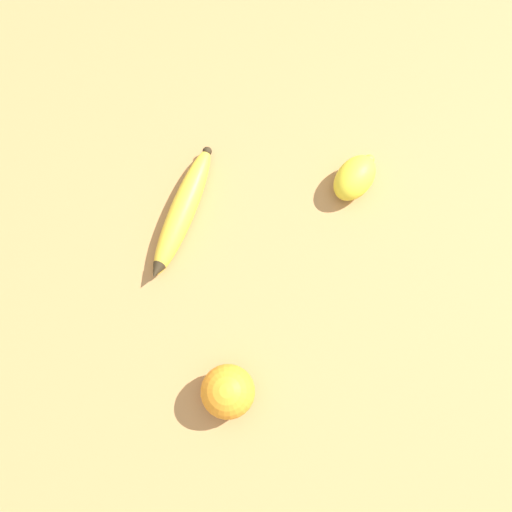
% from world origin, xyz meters
% --- Properties ---
extents(ground_plane, '(3.00, 3.00, 0.00)m').
position_xyz_m(ground_plane, '(0.00, 0.00, 0.00)').
color(ground_plane, '#A87A47').
extents(banana, '(0.20, 0.13, 0.04)m').
position_xyz_m(banana, '(-0.13, -0.13, 0.02)').
color(banana, gold).
rests_on(banana, ground_plane).
extents(orange, '(0.07, 0.07, 0.07)m').
position_xyz_m(orange, '(0.13, -0.10, 0.04)').
color(orange, orange).
rests_on(orange, ground_plane).
extents(lemon, '(0.09, 0.09, 0.05)m').
position_xyz_m(lemon, '(-0.15, 0.12, 0.03)').
color(lemon, yellow).
rests_on(lemon, ground_plane).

